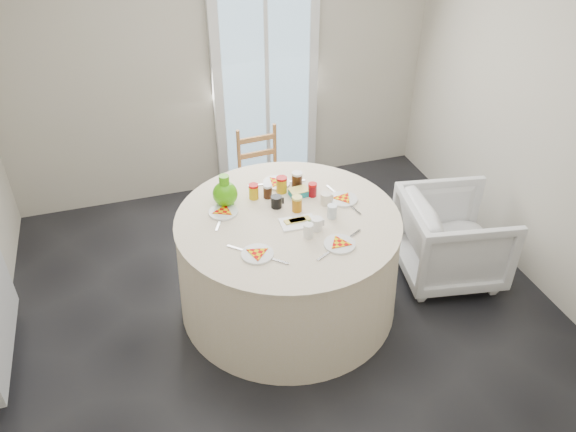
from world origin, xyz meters
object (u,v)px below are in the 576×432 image
object	(u,v)px
table	(288,263)
wooden_chair	(264,176)
armchair	(452,234)
green_pitcher	(225,195)

from	to	relation	value
table	wooden_chair	distance (m)	1.12
table	wooden_chair	size ratio (longest dim) A/B	1.85
wooden_chair	armchair	distance (m)	1.69
wooden_chair	green_pitcher	size ratio (longest dim) A/B	3.80
wooden_chair	armchair	size ratio (longest dim) A/B	1.14
table	armchair	size ratio (longest dim) A/B	2.10
wooden_chair	green_pitcher	xyz separation A→B (m)	(-0.50, -0.81, 0.40)
wooden_chair	armchair	bearing A→B (deg)	-48.18
armchair	table	bearing A→B (deg)	96.82
green_pitcher	wooden_chair	bearing A→B (deg)	39.64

